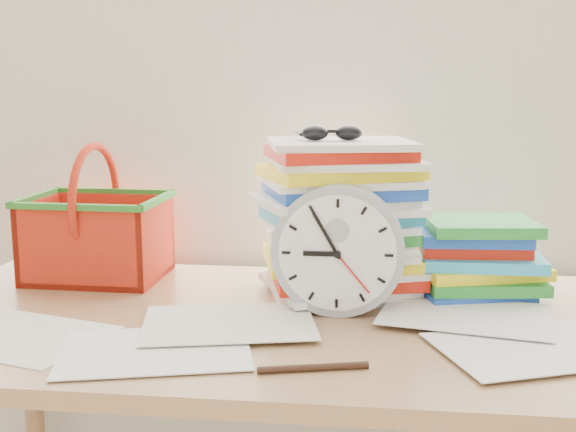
# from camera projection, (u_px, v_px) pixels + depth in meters

# --- Properties ---
(curtain) EXTENTS (2.40, 0.01, 2.50)m
(curtain) POSITION_uv_depth(u_px,v_px,m) (309.00, 19.00, 1.57)
(curtain) COLOR silver
(curtain) RESTS_ON room_shell
(desk) EXTENTS (1.40, 0.70, 0.75)m
(desk) POSITION_uv_depth(u_px,v_px,m) (288.00, 357.00, 1.31)
(desk) COLOR #9E744A
(desk) RESTS_ON ground
(paper_stack) EXTENTS (0.38, 0.35, 0.31)m
(paper_stack) POSITION_uv_depth(u_px,v_px,m) (338.00, 218.00, 1.42)
(paper_stack) COLOR white
(paper_stack) RESTS_ON desk
(clock) EXTENTS (0.24, 0.05, 0.24)m
(clock) POSITION_uv_depth(u_px,v_px,m) (338.00, 250.00, 1.29)
(clock) COLOR #9C9EA9
(clock) RESTS_ON desk
(sunglasses) EXTENTS (0.15, 0.14, 0.03)m
(sunglasses) POSITION_uv_depth(u_px,v_px,m) (332.00, 133.00, 1.38)
(sunglasses) COLOR black
(sunglasses) RESTS_ON paper_stack
(book_stack) EXTENTS (0.28, 0.23, 0.15)m
(book_stack) POSITION_uv_depth(u_px,v_px,m) (480.00, 258.00, 1.41)
(book_stack) COLOR white
(book_stack) RESTS_ON desk
(basket) EXTENTS (0.29, 0.23, 0.28)m
(basket) POSITION_uv_depth(u_px,v_px,m) (96.00, 213.00, 1.53)
(basket) COLOR red
(basket) RESTS_ON desk
(pen) EXTENTS (0.16, 0.05, 0.01)m
(pen) POSITION_uv_depth(u_px,v_px,m) (313.00, 368.00, 1.05)
(pen) COLOR black
(pen) RESTS_ON desk
(scattered_papers) EXTENTS (1.26, 0.42, 0.02)m
(scattered_papers) POSITION_uv_depth(u_px,v_px,m) (288.00, 314.00, 1.29)
(scattered_papers) COLOR white
(scattered_papers) RESTS_ON desk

